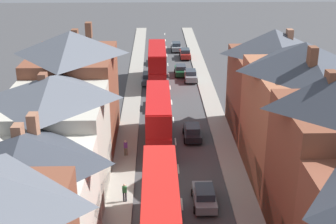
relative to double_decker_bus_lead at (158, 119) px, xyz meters
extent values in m
cube|color=gray|center=(-3.29, 8.46, -2.75)|extent=(2.20, 104.00, 0.14)
cube|color=gray|center=(6.91, 8.46, -2.75)|extent=(2.20, 104.00, 0.14)
cube|color=silver|center=(1.81, -11.54, -2.81)|extent=(0.14, 1.80, 0.01)
cube|color=silver|center=(1.81, -5.54, -2.81)|extent=(0.14, 1.80, 0.01)
cube|color=silver|center=(1.81, 0.46, -2.81)|extent=(0.14, 1.80, 0.01)
cube|color=silver|center=(1.81, 6.46, -2.81)|extent=(0.14, 1.80, 0.01)
cube|color=silver|center=(1.81, 12.46, -2.81)|extent=(0.14, 1.80, 0.01)
cube|color=silver|center=(1.81, 18.46, -2.81)|extent=(0.14, 1.80, 0.01)
cube|color=silver|center=(1.81, 24.46, -2.81)|extent=(0.14, 1.80, 0.01)
cube|color=silver|center=(1.81, 30.46, -2.81)|extent=(0.14, 1.80, 0.01)
cube|color=silver|center=(1.81, 36.46, -2.81)|extent=(0.14, 1.80, 0.01)
cube|color=silver|center=(1.81, 42.46, -2.81)|extent=(0.14, 1.80, 0.01)
cube|color=silver|center=(1.81, 48.46, -2.81)|extent=(0.14, 1.80, 0.01)
cube|color=silver|center=(1.81, 54.46, -2.81)|extent=(0.14, 1.80, 0.01)
cube|color=beige|center=(-8.39, -18.38, 0.86)|extent=(8.00, 8.66, 7.36)
pyramid|color=#383D47|center=(-8.39, -18.38, 5.54)|extent=(8.00, 8.66, 1.99)
cube|color=#99664C|center=(-8.67, -17.79, 6.25)|extent=(0.60, 0.90, 1.42)
cube|color=#99664C|center=(-8.09, -16.40, 6.33)|extent=(0.60, 0.90, 1.58)
cube|color=#BCB7A8|center=(-8.39, -9.34, 1.42)|extent=(8.00, 9.42, 8.48)
cube|color=navy|center=(-4.45, -9.34, -1.22)|extent=(0.12, 8.67, 3.20)
pyramid|color=#565B66|center=(-8.39, -9.34, 6.57)|extent=(8.00, 9.42, 1.82)
cube|color=brown|center=(-9.00, -9.09, 7.09)|extent=(0.60, 0.90, 1.05)
cube|color=brown|center=(-8.39, 0.57, 1.97)|extent=(8.00, 10.40, 9.58)
cube|color=#1E5133|center=(-4.45, 0.57, -1.22)|extent=(0.12, 9.57, 3.20)
pyramid|color=#565B66|center=(-8.39, 0.57, 7.86)|extent=(8.00, 10.40, 2.20)
cube|color=brown|center=(-8.02, 1.06, 8.43)|extent=(0.60, 0.90, 1.14)
cube|color=brown|center=(-6.86, 2.46, 8.63)|extent=(0.60, 0.90, 1.54)
cube|color=#1E5133|center=(8.07, -16.55, -1.22)|extent=(0.12, 7.19, 3.20)
cube|color=brown|center=(10.67, -16.68, 9.37)|extent=(0.60, 0.90, 1.02)
cube|color=#A36042|center=(12.01, -7.18, 2.15)|extent=(8.00, 10.93, 9.93)
cube|color=#1E5133|center=(8.07, -7.18, -1.22)|extent=(0.12, 10.05, 3.20)
pyramid|color=#383D47|center=(12.01, -7.18, 8.31)|extent=(8.00, 10.93, 2.40)
cube|color=brown|center=(11.67, -9.98, 9.05)|extent=(0.60, 0.90, 1.49)
cube|color=brown|center=(12.01, 2.84, 1.60)|extent=(8.00, 9.12, 8.83)
cube|color=navy|center=(8.07, 2.84, -1.22)|extent=(0.12, 8.39, 3.20)
pyramid|color=#474C56|center=(12.01, 2.84, 7.29)|extent=(8.00, 9.12, 2.55)
cube|color=#99664C|center=(13.48, 2.69, 7.92)|extent=(0.60, 0.90, 1.27)
cube|color=red|center=(0.01, -0.02, -1.17)|extent=(2.44, 10.80, 2.50)
cube|color=red|center=(0.01, -0.02, 1.23)|extent=(2.44, 10.58, 2.30)
cube|color=red|center=(0.01, -0.02, 2.43)|extent=(2.39, 10.37, 0.10)
cube|color=#28333D|center=(0.01, 5.33, -0.97)|extent=(2.20, 0.10, 1.20)
cube|color=#28333D|center=(0.01, 5.33, 1.33)|extent=(2.20, 0.10, 1.10)
cube|color=#28333D|center=(-1.18, -0.02, -0.92)|extent=(0.06, 9.18, 0.90)
cube|color=#28333D|center=(-1.18, -0.02, 1.33)|extent=(0.06, 9.18, 0.90)
cube|color=yellow|center=(0.01, 5.33, 2.13)|extent=(1.34, 0.08, 0.32)
cylinder|color=black|center=(-1.21, 3.32, -2.32)|extent=(0.30, 1.00, 1.00)
cylinder|color=black|center=(1.23, 3.32, -2.32)|extent=(0.30, 1.00, 1.00)
cylinder|color=black|center=(-1.21, -2.99, -2.32)|extent=(0.30, 1.00, 1.00)
cylinder|color=black|center=(1.23, -2.99, -2.32)|extent=(0.30, 1.00, 1.00)
cube|color=#B70F0F|center=(0.01, 20.58, -1.17)|extent=(2.44, 10.80, 2.50)
cube|color=#B70F0F|center=(0.01, 20.58, 1.23)|extent=(2.44, 10.58, 2.30)
cube|color=#B70F0F|center=(0.01, 20.58, 2.43)|extent=(2.39, 10.37, 0.10)
cube|color=#28333D|center=(0.01, 25.93, -0.97)|extent=(2.20, 0.10, 1.20)
cube|color=#28333D|center=(0.01, 25.93, 1.33)|extent=(2.20, 0.10, 1.10)
cube|color=#28333D|center=(-1.18, 20.58, -0.92)|extent=(0.06, 9.18, 0.90)
cube|color=#28333D|center=(-1.18, 20.58, 1.33)|extent=(0.06, 9.18, 0.90)
cube|color=yellow|center=(0.01, 25.93, 2.13)|extent=(1.34, 0.08, 0.32)
cylinder|color=black|center=(-1.21, 23.93, -2.32)|extent=(0.30, 1.00, 1.00)
cylinder|color=black|center=(1.23, 23.93, -2.32)|extent=(0.30, 1.00, 1.00)
cylinder|color=black|center=(-1.21, 17.61, -2.32)|extent=(0.30, 1.00, 1.00)
cylinder|color=black|center=(1.23, 17.61, -2.32)|extent=(0.30, 1.00, 1.00)
cube|color=red|center=(0.01, -16.67, 1.23)|extent=(2.44, 10.58, 2.30)
cube|color=red|center=(0.01, -16.67, 2.43)|extent=(2.39, 10.37, 0.10)
cube|color=#28333D|center=(0.01, -11.32, -0.97)|extent=(2.20, 0.10, 1.20)
cube|color=#28333D|center=(0.01, -11.32, 1.33)|extent=(2.20, 0.10, 1.10)
cube|color=#28333D|center=(-1.18, -16.67, -0.92)|extent=(0.06, 9.18, 0.90)
cube|color=#28333D|center=(-1.18, -16.67, 1.33)|extent=(0.06, 9.18, 0.90)
cube|color=yellow|center=(0.01, -11.32, 2.13)|extent=(1.34, 0.08, 0.32)
cylinder|color=black|center=(-1.21, -13.32, -2.32)|extent=(0.30, 1.00, 1.00)
cylinder|color=black|center=(1.23, -13.32, -2.32)|extent=(0.30, 1.00, 1.00)
cube|color=#144728|center=(0.01, 31.40, -2.15)|extent=(1.70, 4.37, 0.71)
cube|color=#28333D|center=(0.01, 31.18, -1.50)|extent=(1.46, 2.19, 0.60)
cylinder|color=black|center=(-0.84, 32.75, -2.51)|extent=(0.20, 0.62, 0.62)
cylinder|color=black|center=(0.86, 32.75, -2.51)|extent=(0.20, 0.62, 0.62)
cylinder|color=black|center=(-0.84, 30.04, -2.51)|extent=(0.20, 0.62, 0.62)
cylinder|color=black|center=(0.86, 30.04, -2.51)|extent=(0.20, 0.62, 0.62)
cube|color=black|center=(3.61, 1.24, -2.17)|extent=(1.70, 4.14, 0.67)
cube|color=#28333D|center=(3.61, 1.03, -1.54)|extent=(1.46, 2.07, 0.60)
cylinder|color=black|center=(2.76, 2.52, -2.51)|extent=(0.20, 0.62, 0.62)
cylinder|color=black|center=(4.46, 2.52, -2.51)|extent=(0.20, 0.62, 0.62)
cylinder|color=black|center=(2.76, -0.05, -2.51)|extent=(0.20, 0.62, 0.62)
cylinder|color=black|center=(4.46, -0.05, -2.51)|extent=(0.20, 0.62, 0.62)
cube|color=#4C515B|center=(-1.29, 20.56, -2.16)|extent=(1.70, 4.55, 0.69)
cube|color=#28333D|center=(-1.29, 20.33, -1.51)|extent=(1.46, 2.28, 0.60)
cylinder|color=black|center=(-2.14, 21.97, -2.51)|extent=(0.20, 0.62, 0.62)
cylinder|color=black|center=(-0.44, 21.97, -2.51)|extent=(0.20, 0.62, 0.62)
cylinder|color=black|center=(-2.14, 19.15, -2.51)|extent=(0.20, 0.62, 0.62)
cylinder|color=black|center=(-0.44, 19.15, -2.51)|extent=(0.20, 0.62, 0.62)
cube|color=gray|center=(3.61, 39.72, -2.15)|extent=(1.70, 4.37, 0.72)
cube|color=#28333D|center=(3.61, 39.50, -1.48)|extent=(1.46, 2.18, 0.60)
cylinder|color=black|center=(2.76, 41.07, -2.51)|extent=(0.20, 0.62, 0.62)
cylinder|color=black|center=(4.46, 41.07, -2.51)|extent=(0.20, 0.62, 0.62)
cylinder|color=black|center=(2.76, 38.36, -2.51)|extent=(0.20, 0.62, 0.62)
cylinder|color=black|center=(4.46, 38.36, -2.51)|extent=(0.20, 0.62, 0.62)
cube|color=#144728|center=(3.61, 24.40, -2.15)|extent=(1.70, 4.07, 0.72)
cube|color=#28333D|center=(3.61, 24.19, -1.49)|extent=(1.46, 2.04, 0.60)
cylinder|color=black|center=(2.76, 25.66, -2.51)|extent=(0.20, 0.62, 0.62)
cylinder|color=black|center=(4.46, 25.66, -2.51)|extent=(0.20, 0.62, 0.62)
cylinder|color=black|center=(2.76, 23.14, -2.51)|extent=(0.20, 0.62, 0.62)
cylinder|color=black|center=(4.46, 23.14, -2.51)|extent=(0.20, 0.62, 0.62)
cube|color=gray|center=(4.91, 21.51, -2.12)|extent=(1.70, 4.12, 0.78)
cube|color=#28333D|center=(4.91, 21.30, -1.42)|extent=(1.46, 2.06, 0.60)
cylinder|color=black|center=(4.06, 22.79, -2.51)|extent=(0.20, 0.62, 0.62)
cylinder|color=black|center=(5.76, 22.79, -2.51)|extent=(0.20, 0.62, 0.62)
cylinder|color=black|center=(4.06, 20.23, -2.51)|extent=(0.20, 0.62, 0.62)
cylinder|color=black|center=(5.76, 20.23, -2.51)|extent=(0.20, 0.62, 0.62)
cube|color=maroon|center=(4.91, 34.45, -2.12)|extent=(1.70, 4.28, 0.77)
cube|color=#28333D|center=(4.91, 34.23, -1.44)|extent=(1.46, 2.14, 0.60)
cylinder|color=black|center=(4.06, 35.78, -2.51)|extent=(0.20, 0.62, 0.62)
cylinder|color=black|center=(5.76, 35.78, -2.51)|extent=(0.20, 0.62, 0.62)
cylinder|color=black|center=(4.06, 33.12, -2.51)|extent=(0.20, 0.62, 0.62)
cylinder|color=black|center=(5.76, 33.12, -2.51)|extent=(0.20, 0.62, 0.62)
cube|color=gray|center=(3.61, -11.61, -2.17)|extent=(1.70, 4.16, 0.68)
cube|color=#28333D|center=(3.61, -11.82, -1.52)|extent=(1.46, 2.08, 0.60)
cylinder|color=black|center=(2.76, -10.32, -2.51)|extent=(0.20, 0.62, 0.62)
cylinder|color=black|center=(4.46, -10.32, -2.51)|extent=(0.20, 0.62, 0.62)
cylinder|color=black|center=(2.76, -12.90, -2.51)|extent=(0.20, 0.62, 0.62)
cylinder|color=black|center=(4.46, -12.90, -2.51)|extent=(0.20, 0.62, 0.62)
cube|color=silver|center=(0.01, 10.69, -2.11)|extent=(1.70, 4.44, 0.80)
cube|color=#28333D|center=(0.01, 10.47, -1.41)|extent=(1.46, 2.22, 0.60)
cylinder|color=black|center=(-0.84, 12.06, -2.51)|extent=(0.20, 0.62, 0.62)
cylinder|color=black|center=(0.86, 12.06, -2.51)|extent=(0.20, 0.62, 0.62)
cylinder|color=black|center=(-0.84, 9.31, -2.51)|extent=(0.20, 0.62, 0.62)
cylinder|color=black|center=(0.86, 9.31, -2.51)|extent=(0.20, 0.62, 0.62)
cylinder|color=#23232D|center=(-2.92, -11.19, -2.26)|extent=(0.14, 0.14, 0.84)
cylinder|color=#23232D|center=(-2.74, -11.19, -2.26)|extent=(0.14, 0.14, 0.84)
cube|color=#338447|center=(-2.83, -11.19, -1.57)|extent=(0.36, 0.22, 0.54)
sphere|color=beige|center=(-2.83, -11.19, -1.18)|extent=(0.22, 0.22, 0.22)
cylinder|color=brown|center=(-3.30, -2.90, -2.26)|extent=(0.14, 0.14, 0.84)
cylinder|color=brown|center=(-3.12, -2.90, -2.26)|extent=(0.14, 0.14, 0.84)
cube|color=#723384|center=(-3.21, -2.90, -1.57)|extent=(0.36, 0.22, 0.54)
sphere|color=beige|center=(-3.21, -2.90, -1.18)|extent=(0.22, 0.22, 0.22)
camera|label=1|loc=(-0.22, -44.12, 18.05)|focal=50.00mm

